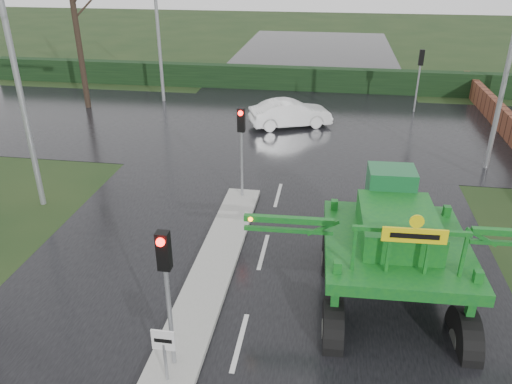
# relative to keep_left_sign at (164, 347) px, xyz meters

# --- Properties ---
(ground) EXTENTS (140.00, 140.00, 0.00)m
(ground) POSITION_rel_keep_left_sign_xyz_m (1.30, 1.50, -1.06)
(ground) COLOR black
(ground) RESTS_ON ground
(road_main) EXTENTS (14.00, 80.00, 0.02)m
(road_main) POSITION_rel_keep_left_sign_xyz_m (1.30, 11.50, -1.05)
(road_main) COLOR black
(road_main) RESTS_ON ground
(road_cross) EXTENTS (80.00, 12.00, 0.02)m
(road_cross) POSITION_rel_keep_left_sign_xyz_m (1.30, 17.50, -1.05)
(road_cross) COLOR black
(road_cross) RESTS_ON ground
(median_island) EXTENTS (1.20, 10.00, 0.16)m
(median_island) POSITION_rel_keep_left_sign_xyz_m (0.00, 4.50, -0.97)
(median_island) COLOR gray
(median_island) RESTS_ON ground
(hedge_row) EXTENTS (44.00, 0.90, 1.50)m
(hedge_row) POSITION_rel_keep_left_sign_xyz_m (1.30, 25.50, -0.31)
(hedge_row) COLOR black
(hedge_row) RESTS_ON ground
(brick_wall) EXTENTS (0.40, 20.00, 1.20)m
(brick_wall) POSITION_rel_keep_left_sign_xyz_m (11.80, 17.50, -0.46)
(brick_wall) COLOR #592D1E
(brick_wall) RESTS_ON ground
(keep_left_sign) EXTENTS (0.50, 0.07, 1.35)m
(keep_left_sign) POSITION_rel_keep_left_sign_xyz_m (0.00, 0.00, 0.00)
(keep_left_sign) COLOR gray
(keep_left_sign) RESTS_ON ground
(traffic_signal_near) EXTENTS (0.26, 0.33, 3.52)m
(traffic_signal_near) POSITION_rel_keep_left_sign_xyz_m (0.00, 0.49, 1.53)
(traffic_signal_near) COLOR gray
(traffic_signal_near) RESTS_ON ground
(traffic_signal_mid) EXTENTS (0.26, 0.33, 3.52)m
(traffic_signal_mid) POSITION_rel_keep_left_sign_xyz_m (0.00, 8.99, 1.53)
(traffic_signal_mid) COLOR gray
(traffic_signal_mid) RESTS_ON ground
(traffic_signal_far) EXTENTS (0.26, 0.33, 3.52)m
(traffic_signal_far) POSITION_rel_keep_left_sign_xyz_m (7.80, 21.51, 1.53)
(traffic_signal_far) COLOR gray
(traffic_signal_far) RESTS_ON ground
(street_light_left_near) EXTENTS (3.85, 0.30, 10.00)m
(street_light_left_near) POSITION_rel_keep_left_sign_xyz_m (-6.89, 7.50, 4.93)
(street_light_left_near) COLOR gray
(street_light_left_near) RESTS_ON ground
(street_light_right) EXTENTS (3.85, 0.30, 10.00)m
(street_light_right) POSITION_rel_keep_left_sign_xyz_m (9.49, 13.50, 4.93)
(street_light_right) COLOR gray
(street_light_right) RESTS_ON ground
(crop_sprayer) EXTENTS (7.75, 4.95, 4.33)m
(crop_sprayer) POSITION_rel_keep_left_sign_xyz_m (3.47, 2.41, 0.99)
(crop_sprayer) COLOR black
(crop_sprayer) RESTS_ON ground
(white_sedan) EXTENTS (4.50, 2.95, 1.40)m
(white_sedan) POSITION_rel_keep_left_sign_xyz_m (0.98, 17.77, -1.06)
(white_sedan) COLOR white
(white_sedan) RESTS_ON ground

